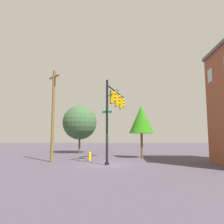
{
  "coord_description": "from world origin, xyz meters",
  "views": [
    {
      "loc": [
        -17.39,
        -1.19,
        2.28
      ],
      "look_at": [
        0.8,
        -0.38,
        4.43
      ],
      "focal_mm": 33.58,
      "sensor_mm": 36.0,
      "label": 1
    }
  ],
  "objects_px": {
    "fire_hydrant": "(90,156)",
    "tree_mid": "(80,122)",
    "signal_pole_assembly": "(115,106)",
    "utility_pole": "(53,114)",
    "tree_near": "(141,120)"
  },
  "relations": [
    {
      "from": "tree_near",
      "to": "tree_mid",
      "type": "height_order",
      "value": "tree_mid"
    },
    {
      "from": "fire_hydrant",
      "to": "tree_near",
      "type": "xyz_separation_m",
      "value": [
        2.6,
        -5.23,
        3.71
      ]
    },
    {
      "from": "tree_mid",
      "to": "signal_pole_assembly",
      "type": "bearing_deg",
      "value": -151.37
    },
    {
      "from": "utility_pole",
      "to": "tree_near",
      "type": "height_order",
      "value": "utility_pole"
    },
    {
      "from": "utility_pole",
      "to": "tree_mid",
      "type": "distance_m",
      "value": 10.23
    },
    {
      "from": "signal_pole_assembly",
      "to": "fire_hydrant",
      "type": "bearing_deg",
      "value": 75.85
    },
    {
      "from": "signal_pole_assembly",
      "to": "utility_pole",
      "type": "relative_size",
      "value": 0.83
    },
    {
      "from": "fire_hydrant",
      "to": "tree_mid",
      "type": "distance_m",
      "value": 10.23
    },
    {
      "from": "fire_hydrant",
      "to": "tree_mid",
      "type": "height_order",
      "value": "tree_mid"
    },
    {
      "from": "fire_hydrant",
      "to": "tree_near",
      "type": "bearing_deg",
      "value": -63.6
    },
    {
      "from": "signal_pole_assembly",
      "to": "utility_pole",
      "type": "xyz_separation_m",
      "value": [
        -0.56,
        5.76,
        -0.82
      ]
    },
    {
      "from": "utility_pole",
      "to": "tree_mid",
      "type": "xyz_separation_m",
      "value": [
        10.22,
        -0.49,
        -0.13
      ]
    },
    {
      "from": "utility_pole",
      "to": "tree_mid",
      "type": "height_order",
      "value": "utility_pole"
    },
    {
      "from": "utility_pole",
      "to": "fire_hydrant",
      "type": "relative_size",
      "value": 10.3
    },
    {
      "from": "tree_near",
      "to": "tree_mid",
      "type": "relative_size",
      "value": 0.84
    }
  ]
}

